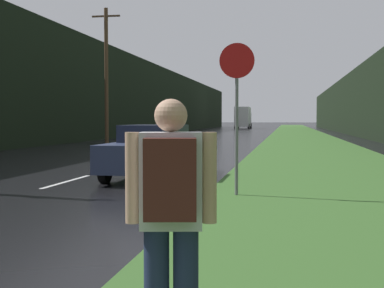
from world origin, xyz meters
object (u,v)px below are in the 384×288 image
at_px(delivery_truck, 243,117).
at_px(hitchhiker_with_backpack, 171,212).
at_px(stop_sign, 237,101).
at_px(car_passing_near, 153,151).

bearing_deg(delivery_truck, hitchhiker_with_backpack, -85.65).
xyz_separation_m(stop_sign, delivery_truck, (-6.51, 81.73, -0.02)).
xyz_separation_m(hitchhiker_with_backpack, delivery_truck, (-6.81, 89.52, 0.97)).
bearing_deg(stop_sign, hitchhiker_with_backpack, -87.82).
height_order(stop_sign, delivery_truck, delivery_truck).
bearing_deg(delivery_truck, car_passing_near, -87.16).
distance_m(hitchhiker_with_backpack, delivery_truck, 89.78).
bearing_deg(stop_sign, delivery_truck, 94.55).
distance_m(stop_sign, car_passing_near, 4.30).
relative_size(hitchhiker_with_backpack, car_passing_near, 0.37).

